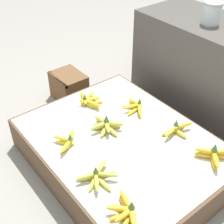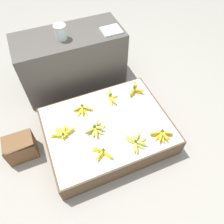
# 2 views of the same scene
# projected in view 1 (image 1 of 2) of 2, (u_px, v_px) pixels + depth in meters

# --- Properties ---
(ground_plane) EXTENTS (10.00, 10.00, 0.00)m
(ground_plane) POSITION_uv_depth(u_px,v_px,m) (122.00, 165.00, 2.07)
(ground_plane) COLOR gray
(display_platform) EXTENTS (1.25, 0.97, 0.23)m
(display_platform) POSITION_uv_depth(u_px,v_px,m) (122.00, 152.00, 2.00)
(display_platform) COLOR brown
(display_platform) RESTS_ON ground_plane
(back_vendor_table) EXTENTS (1.22, 0.54, 0.71)m
(back_vendor_table) POSITION_uv_depth(u_px,v_px,m) (212.00, 70.00, 2.37)
(back_vendor_table) COLOR #4C4742
(back_vendor_table) RESTS_ON ground_plane
(wooden_crate) EXTENTS (0.29, 0.23, 0.23)m
(wooden_crate) POSITION_uv_depth(u_px,v_px,m) (69.00, 87.00, 2.62)
(wooden_crate) COLOR brown
(wooden_crate) RESTS_ON ground_plane
(banana_bunch_front_midleft) EXTENTS (0.17, 0.19, 0.09)m
(banana_bunch_front_midleft) POSITION_uv_depth(u_px,v_px,m) (67.00, 141.00, 1.88)
(banana_bunch_front_midleft) COLOR yellow
(banana_bunch_front_midleft) RESTS_ON display_platform
(banana_bunch_front_midright) EXTENTS (0.20, 0.23, 0.09)m
(banana_bunch_front_midright) POSITION_uv_depth(u_px,v_px,m) (98.00, 176.00, 1.66)
(banana_bunch_front_midright) COLOR gold
(banana_bunch_front_midright) RESTS_ON display_platform
(banana_bunch_front_right) EXTENTS (0.23, 0.16, 0.10)m
(banana_bunch_front_right) POSITION_uv_depth(u_px,v_px,m) (127.00, 212.00, 1.48)
(banana_bunch_front_right) COLOR gold
(banana_bunch_front_right) RESTS_ON display_platform
(banana_bunch_middle_left) EXTENTS (0.27, 0.18, 0.09)m
(banana_bunch_middle_left) POSITION_uv_depth(u_px,v_px,m) (88.00, 100.00, 2.22)
(banana_bunch_middle_left) COLOR yellow
(banana_bunch_middle_left) RESTS_ON display_platform
(banana_bunch_middle_midleft) EXTENTS (0.22, 0.21, 0.11)m
(banana_bunch_middle_midleft) POSITION_uv_depth(u_px,v_px,m) (106.00, 125.00, 1.99)
(banana_bunch_middle_midleft) COLOR gold
(banana_bunch_middle_midleft) RESTS_ON display_platform
(banana_bunch_back_midleft) EXTENTS (0.21, 0.15, 0.09)m
(banana_bunch_back_midleft) POSITION_uv_depth(u_px,v_px,m) (136.00, 107.00, 2.16)
(banana_bunch_back_midleft) COLOR yellow
(banana_bunch_back_midleft) RESTS_ON display_platform
(banana_bunch_back_midright) EXTENTS (0.13, 0.24, 0.10)m
(banana_bunch_back_midright) POSITION_uv_depth(u_px,v_px,m) (177.00, 129.00, 1.96)
(banana_bunch_back_midright) COLOR gold
(banana_bunch_back_midright) RESTS_ON display_platform
(banana_bunch_back_right) EXTENTS (0.19, 0.21, 0.11)m
(banana_bunch_back_right) POSITION_uv_depth(u_px,v_px,m) (215.00, 155.00, 1.77)
(banana_bunch_back_right) COLOR gold
(banana_bunch_back_right) RESTS_ON display_platform
(glass_jar) EXTENTS (0.13, 0.13, 0.15)m
(glass_jar) POSITION_uv_depth(u_px,v_px,m) (212.00, 13.00, 2.13)
(glass_jar) COLOR silver
(glass_jar) RESTS_ON back_vendor_table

